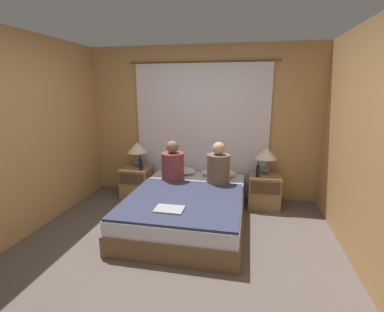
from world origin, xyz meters
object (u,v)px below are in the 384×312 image
(bed, at_px, (188,208))
(pillow_right, at_px, (219,173))
(nightstand_left, at_px, (137,182))
(person_right_in_bed, at_px, (218,167))
(pillow_left, at_px, (179,170))
(beer_bottle_on_right_stand, at_px, (258,171))
(person_left_in_bed, at_px, (173,165))
(lamp_left, at_px, (137,149))
(beer_bottle_on_left_stand, at_px, (141,164))
(nightstand_right, at_px, (264,191))
(laptop_on_bed, at_px, (169,209))
(lamp_right, at_px, (266,155))

(bed, bearing_deg, pillow_right, 68.14)
(nightstand_left, xyz_separation_m, person_right_in_bed, (1.42, -0.30, 0.43))
(bed, bearing_deg, pillow_left, 111.86)
(person_right_in_bed, height_order, beer_bottle_on_right_stand, person_right_in_bed)
(pillow_left, bearing_deg, bed, -68.14)
(person_left_in_bed, relative_size, beer_bottle_on_right_stand, 2.66)
(lamp_left, relative_size, beer_bottle_on_left_stand, 1.78)
(nightstand_right, relative_size, person_right_in_bed, 0.81)
(nightstand_right, distance_m, pillow_right, 0.76)
(bed, distance_m, beer_bottle_on_right_stand, 1.22)
(bed, xyz_separation_m, laptop_on_bed, (-0.08, -0.63, 0.25))
(person_left_in_bed, distance_m, person_right_in_bed, 0.70)
(nightstand_right, bearing_deg, pillow_right, 175.64)
(nightstand_right, xyz_separation_m, person_right_in_bed, (-0.70, -0.30, 0.43))
(pillow_left, bearing_deg, nightstand_left, -175.64)
(lamp_right, bearing_deg, person_right_in_bed, -151.59)
(nightstand_left, xyz_separation_m, lamp_right, (2.12, 0.08, 0.55))
(pillow_right, bearing_deg, lamp_right, 1.86)
(nightstand_right, relative_size, pillow_left, 0.90)
(laptop_on_bed, bearing_deg, nightstand_right, 50.92)
(beer_bottle_on_right_stand, bearing_deg, lamp_right, 58.30)
(beer_bottle_on_left_stand, relative_size, beer_bottle_on_right_stand, 1.00)
(bed, xyz_separation_m, nightstand_left, (-1.06, 0.78, 0.05))
(nightstand_right, xyz_separation_m, laptop_on_bed, (-1.14, -1.40, 0.21))
(nightstand_left, relative_size, nightstand_right, 1.00)
(lamp_right, height_order, person_left_in_bed, person_left_in_bed)
(nightstand_right, xyz_separation_m, pillow_left, (-1.39, 0.06, 0.23))
(beer_bottle_on_left_stand, relative_size, laptop_on_bed, 0.71)
(lamp_left, xyz_separation_m, person_left_in_bed, (0.73, -0.38, -0.13))
(nightstand_right, bearing_deg, person_left_in_bed, -167.94)
(person_left_in_bed, bearing_deg, beer_bottle_on_right_stand, 8.27)
(lamp_left, relative_size, pillow_right, 0.74)
(lamp_left, relative_size, laptop_on_bed, 1.27)
(pillow_left, distance_m, beer_bottle_on_right_stand, 1.29)
(lamp_right, bearing_deg, pillow_right, -178.14)
(pillow_left, bearing_deg, beer_bottle_on_left_stand, -164.22)
(lamp_left, bearing_deg, beer_bottle_on_left_stand, -55.47)
(lamp_left, bearing_deg, bed, -38.85)
(nightstand_left, height_order, pillow_left, pillow_left)
(beer_bottle_on_left_stand, bearing_deg, bed, -35.51)
(bed, height_order, beer_bottle_on_left_stand, beer_bottle_on_left_stand)
(lamp_left, relative_size, lamp_right, 1.00)
(pillow_left, bearing_deg, pillow_right, 0.00)
(beer_bottle_on_right_stand, relative_size, laptop_on_bed, 0.71)
(pillow_right, height_order, person_left_in_bed, person_left_in_bed)
(bed, bearing_deg, nightstand_left, 143.84)
(person_left_in_bed, bearing_deg, pillow_left, 89.56)
(pillow_left, distance_m, beer_bottle_on_left_stand, 0.63)
(pillow_left, height_order, person_left_in_bed, person_left_in_bed)
(nightstand_left, distance_m, beer_bottle_on_right_stand, 2.04)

